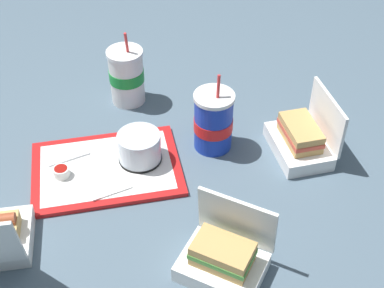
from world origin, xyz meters
name	(u,v)px	position (x,y,z in m)	size (l,w,h in m)	color
ground_plane	(185,172)	(0.00, 0.00, 0.00)	(3.20, 3.20, 0.00)	#4C6070
food_tray	(107,169)	(-0.19, 0.06, 0.01)	(0.38, 0.28, 0.01)	red
cake_container	(140,148)	(-0.10, 0.06, 0.05)	(0.11, 0.11, 0.08)	black
ketchup_cup	(61,172)	(-0.30, 0.05, 0.03)	(0.04, 0.04, 0.02)	white
napkin_stack	(106,181)	(-0.20, 0.01, 0.02)	(0.10, 0.10, 0.00)	white
plastic_fork	(69,159)	(-0.28, 0.11, 0.02)	(0.11, 0.01, 0.01)	white
clamshell_sandwich_front	(225,257)	(0.01, -0.31, 0.04)	(0.22, 0.21, 0.17)	white
clamshell_sandwich_right	(302,138)	(0.31, 0.00, 0.04)	(0.14, 0.18, 0.17)	white
soda_cup_front	(213,121)	(0.10, 0.08, 0.08)	(0.10, 0.10, 0.23)	#1938B7
soda_cup_back	(127,76)	(-0.09, 0.34, 0.08)	(0.10, 0.10, 0.23)	white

